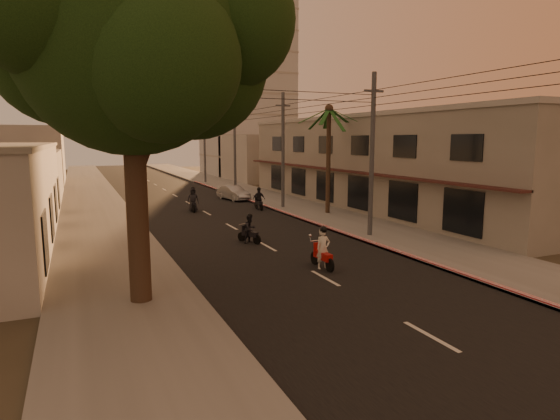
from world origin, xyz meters
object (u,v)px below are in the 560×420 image
Objects in this scene: scooter_mid_a at (250,229)px; scooter_mid_b at (259,200)px; parked_car at (233,193)px; palm_tree at (329,115)px; scooter_red at (323,250)px; scooter_far_a at (193,200)px; broadleaf_tree at (142,41)px.

scooter_mid_b reaches higher than scooter_mid_a.
scooter_mid_a is 0.39× the size of parked_car.
palm_tree reaches higher than scooter_mid_b.
palm_tree reaches higher than scooter_red.
scooter_mid_a is 11.96m from scooter_far_a.
scooter_mid_b is (-3.83, 4.05, -6.36)m from palm_tree.
scooter_far_a is 0.47× the size of parked_car.
scooter_mid_b is (10.78, 17.90, -7.68)m from broadleaf_tree.
broadleaf_tree is 7.51× the size of scooter_mid_a.
broadleaf_tree is 20.18m from palm_tree.
broadleaf_tree is at bearing -156.67° from scooter_mid_a.
palm_tree reaches higher than scooter_far_a.
scooter_far_a is at bearing 170.40° from scooter_mid_b.
broadleaf_tree is 1.48× the size of palm_tree.
scooter_mid_a is 11.84m from scooter_mid_b.
scooter_far_a reaches higher than scooter_red.
parked_car is (0.02, 6.42, -0.14)m from scooter_mid_b.
scooter_far_a is (-4.91, 1.09, 0.07)m from scooter_mid_b.
palm_tree is at bearing -43.68° from scooter_mid_b.
parked_car is at bearing 48.96° from scooter_mid_a.
palm_tree is 16.00m from scooter_red.
palm_tree is 8.45m from scooter_mid_b.
scooter_red reaches higher than parked_car.
scooter_red is 1.04× the size of scooter_mid_b.
scooter_red is 0.96× the size of scooter_far_a.
scooter_red is 17.88m from scooter_far_a.
scooter_mid_b is 0.44× the size of parked_car.
parked_car is at bearing 80.45° from scooter_red.
scooter_mid_a is 0.89× the size of scooter_mid_b.
scooter_far_a reaches higher than scooter_mid_b.
scooter_mid_a is 17.92m from parked_car.
broadleaf_tree is 6.20× the size of scooter_far_a.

